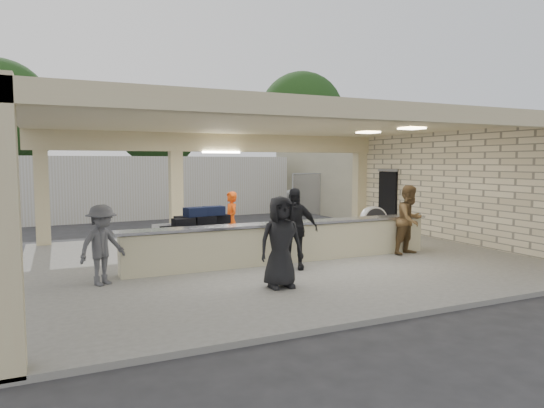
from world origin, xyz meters
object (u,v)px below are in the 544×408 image
drum_fan (374,220)px  baggage_handler (231,221)px  passenger_a (410,220)px  car_white_a (323,195)px  passenger_c (102,245)px  luggage_cart (201,231)px  passenger_d (281,242)px  baggage_counter (287,242)px  car_dark (260,192)px  passenger_b (294,229)px  car_white_b (336,192)px  container_white (153,187)px

drum_fan → baggage_handler: 5.28m
passenger_a → car_white_a: (5.20, 13.27, -0.33)m
passenger_a → passenger_c: size_ratio=1.14×
luggage_cart → passenger_d: 3.56m
baggage_handler → passenger_a: passenger_a is taller
baggage_counter → baggage_handler: 2.11m
passenger_c → car_dark: size_ratio=0.35×
passenger_b → car_white_b: 18.60m
passenger_d → container_white: size_ratio=0.14×
baggage_counter → drum_fan: baggage_counter is taller
drum_fan → passenger_a: size_ratio=0.53×
baggage_handler → car_white_b: baggage_handler is taller
baggage_handler → passenger_b: 2.78m
baggage_counter → container_white: size_ratio=0.63×
car_dark → container_white: (-7.04, -3.75, 0.64)m
passenger_d → car_dark: passenger_d is taller
car_white_a → car_dark: (-2.47, 3.18, 0.07)m
passenger_c → passenger_b: bearing=-36.5°
passenger_b → car_dark: size_ratio=0.41×
baggage_handler → car_white_a: bearing=139.8°
car_white_b → car_dark: (-4.35, 1.52, 0.03)m
drum_fan → baggage_handler: (-5.24, -0.61, 0.30)m
passenger_b → car_dark: (6.34, 16.74, -0.27)m
passenger_d → car_white_b: (11.68, 16.58, -0.27)m
baggage_counter → passenger_a: size_ratio=4.45×
passenger_a → passenger_d: (-4.60, -1.65, -0.02)m
car_white_a → container_white: size_ratio=0.37×
luggage_cart → baggage_handler: (1.03, 0.58, 0.12)m
passenger_a → car_dark: bearing=67.1°
passenger_d → car_white_a: 17.86m
passenger_a → car_white_b: (7.08, 14.93, -0.29)m
drum_fan → car_white_b: (6.00, 11.89, 0.11)m
baggage_counter → car_white_b: bearing=54.1°
baggage_handler → passenger_a: 4.82m
passenger_b → passenger_c: (-4.14, 0.29, -0.13)m
luggage_cart → container_white: 10.90m
passenger_a → passenger_c: passenger_a is taller
car_white_b → drum_fan: bearing=174.6°
passenger_c → container_white: 13.17m
baggage_handler → passenger_d: passenger_d is taller
drum_fan → passenger_a: 3.25m
drum_fan → passenger_b: 5.77m
baggage_counter → car_white_a: car_white_a is taller
luggage_cart → car_white_b: 17.93m
passenger_b → drum_fan: bearing=58.2°
passenger_a → drum_fan: bearing=56.9°
car_white_a → car_white_b: car_white_b is taller
luggage_cart → drum_fan: 6.38m
baggage_counter → passenger_c: size_ratio=5.08×
baggage_counter → car_white_b: size_ratio=1.76×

